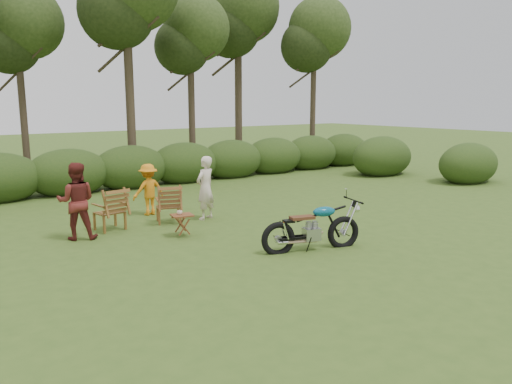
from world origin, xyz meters
TOP-DOWN VIEW (x-y plane):
  - ground at (0.00, 0.00)m, footprint 80.00×80.00m
  - tree_line at (0.50, 9.74)m, footprint 22.52×11.62m
  - motorcycle at (0.02, 0.18)m, footprint 2.05×1.25m
  - lawn_chair_right at (-1.20, 3.78)m, footprint 0.79×0.79m
  - lawn_chair_left at (-2.56, 3.94)m, footprint 0.74×0.74m
  - side_table at (-1.52, 2.51)m, footprint 0.52×0.47m
  - cup at (-1.56, 2.54)m, footprint 0.14×0.14m
  - adult_a at (-0.33, 3.57)m, footprint 0.65×0.54m
  - adult_b at (-3.36, 3.59)m, footprint 0.95×0.86m
  - child at (-1.23, 4.82)m, footprint 0.86×0.53m

SIDE VIEW (x-z plane):
  - ground at x=0.00m, z-range 0.00..0.00m
  - motorcycle at x=0.02m, z-range -0.55..0.55m
  - lawn_chair_right at x=-1.20m, z-range -0.45..0.45m
  - lawn_chair_left at x=-2.56m, z-range -0.47..0.47m
  - adult_a at x=-0.33m, z-range -0.77..0.77m
  - adult_b at x=-3.36m, z-range -0.80..0.80m
  - child at x=-1.23m, z-range -0.64..0.64m
  - side_table at x=-1.52m, z-range 0.00..0.47m
  - cup at x=-1.56m, z-range 0.47..0.56m
  - tree_line at x=0.50m, z-range -0.26..7.88m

